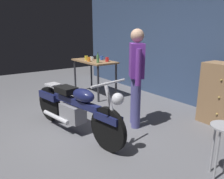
# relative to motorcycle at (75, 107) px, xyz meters

# --- Properties ---
(ground_plane) EXTENTS (12.00, 12.00, 0.00)m
(ground_plane) POSITION_rel_motorcycle_xyz_m (0.10, -0.01, -0.45)
(ground_plane) COLOR slate
(back_wall) EXTENTS (8.00, 0.12, 3.10)m
(back_wall) POSITION_rel_motorcycle_xyz_m (0.10, 2.79, 1.10)
(back_wall) COLOR #384C70
(back_wall) RESTS_ON ground_plane
(workbench) EXTENTS (1.30, 0.64, 0.90)m
(workbench) POSITION_rel_motorcycle_xyz_m (-1.75, 1.45, 0.34)
(workbench) COLOR #99724C
(workbench) RESTS_ON ground_plane
(motorcycle) EXTENTS (2.17, 0.72, 1.00)m
(motorcycle) POSITION_rel_motorcycle_xyz_m (0.00, 0.00, 0.00)
(motorcycle) COLOR black
(motorcycle) RESTS_ON ground_plane
(person_standing) EXTENTS (0.48, 0.40, 1.67)m
(person_standing) POSITION_rel_motorcycle_xyz_m (0.33, 1.01, 0.48)
(person_standing) COLOR #525194
(person_standing) RESTS_ON ground_plane
(shop_stool) EXTENTS (0.32, 0.32, 0.64)m
(shop_stool) POSITION_rel_motorcycle_xyz_m (1.98, 0.84, 0.05)
(shop_stool) COLOR #B2B2B7
(shop_stool) RESTS_ON ground_plane
(mug_black_matte) EXTENTS (0.10, 0.07, 0.09)m
(mug_black_matte) POSITION_rel_motorcycle_xyz_m (-1.96, 1.61, 0.49)
(mug_black_matte) COLOR black
(mug_black_matte) RESTS_ON workbench
(mug_yellow_tall) EXTENTS (0.12, 0.09, 0.11)m
(mug_yellow_tall) POSITION_rel_motorcycle_xyz_m (-1.89, 1.31, 0.51)
(mug_yellow_tall) COLOR yellow
(mug_yellow_tall) RESTS_ON workbench
(mug_blue_enamel) EXTENTS (0.11, 0.08, 0.10)m
(mug_blue_enamel) POSITION_rel_motorcycle_xyz_m (-1.68, 1.64, 0.50)
(mug_blue_enamel) COLOR #2D51AD
(mug_blue_enamel) RESTS_ON workbench
(mug_orange_travel) EXTENTS (0.12, 0.09, 0.10)m
(mug_orange_travel) POSITION_rel_motorcycle_xyz_m (-1.65, 1.24, 0.50)
(mug_orange_travel) COLOR orange
(mug_orange_travel) RESTS_ON workbench
(mug_red_diner) EXTENTS (0.12, 0.08, 0.11)m
(mug_red_diner) POSITION_rel_motorcycle_xyz_m (-1.35, 1.58, 0.51)
(mug_red_diner) COLOR red
(mug_red_diner) RESTS_ON workbench
(mug_white_ceramic) EXTENTS (0.12, 0.09, 0.09)m
(mug_white_ceramic) POSITION_rel_motorcycle_xyz_m (-1.83, 1.42, 0.49)
(mug_white_ceramic) COLOR white
(mug_white_ceramic) RESTS_ON workbench
(bottle) EXTENTS (0.06, 0.06, 0.24)m
(bottle) POSITION_rel_motorcycle_xyz_m (-1.32, 1.29, 0.55)
(bottle) COLOR #4C8C4C
(bottle) RESTS_ON workbench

